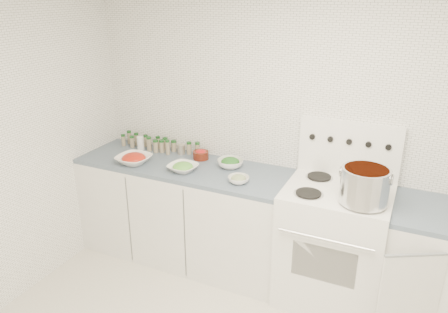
% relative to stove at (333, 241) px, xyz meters
% --- Properties ---
extents(room_walls, '(3.54, 3.04, 2.52)m').
position_rel_stove_xyz_m(room_walls, '(-0.48, -1.19, 1.06)').
color(room_walls, white).
rests_on(room_walls, ground).
extents(counter_left, '(1.85, 0.62, 0.90)m').
position_rel_stove_xyz_m(counter_left, '(-1.30, 0.00, -0.05)').
color(counter_left, white).
rests_on(counter_left, ground).
extents(stove, '(0.76, 0.70, 1.36)m').
position_rel_stove_xyz_m(stove, '(0.00, 0.00, 0.00)').
color(stove, white).
rests_on(stove, ground).
extents(stock_pot, '(0.34, 0.32, 0.24)m').
position_rel_stove_xyz_m(stock_pot, '(0.19, -0.16, 0.58)').
color(stock_pot, silver).
rests_on(stock_pot, stove).
extents(bowl_tomato, '(0.29, 0.29, 0.09)m').
position_rel_stove_xyz_m(bowl_tomato, '(-1.70, -0.15, 0.44)').
color(bowl_tomato, white).
rests_on(bowl_tomato, counter_left).
extents(bowl_snowpea, '(0.26, 0.26, 0.08)m').
position_rel_stove_xyz_m(bowl_snowpea, '(-1.23, -0.12, 0.44)').
color(bowl_snowpea, white).
rests_on(bowl_snowpea, counter_left).
extents(bowl_broccoli, '(0.23, 0.23, 0.09)m').
position_rel_stove_xyz_m(bowl_broccoli, '(-0.92, 0.12, 0.44)').
color(bowl_broccoli, white).
rests_on(bowl_broccoli, counter_left).
extents(bowl_zucchini, '(0.19, 0.19, 0.07)m').
position_rel_stove_xyz_m(bowl_zucchini, '(-0.73, -0.14, 0.43)').
color(bowl_zucchini, white).
rests_on(bowl_zucchini, counter_left).
extents(bowl_pepper, '(0.14, 0.14, 0.08)m').
position_rel_stove_xyz_m(bowl_pepper, '(-1.23, 0.18, 0.44)').
color(bowl_pepper, '#4E180D').
rests_on(bowl_pepper, counter_left).
extents(salt_canister, '(0.08, 0.08, 0.12)m').
position_rel_stove_xyz_m(salt_canister, '(-1.84, 0.16, 0.47)').
color(salt_canister, white).
rests_on(salt_canister, counter_left).
extents(tin_can, '(0.09, 0.09, 0.09)m').
position_rel_stove_xyz_m(tin_can, '(-1.44, 0.22, 0.45)').
color(tin_can, '#B8AD9B').
rests_on(tin_can, counter_left).
extents(spice_cluster, '(0.79, 0.15, 0.14)m').
position_rel_stove_xyz_m(spice_cluster, '(-1.70, 0.21, 0.46)').
color(spice_cluster, gray).
rests_on(spice_cluster, counter_left).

